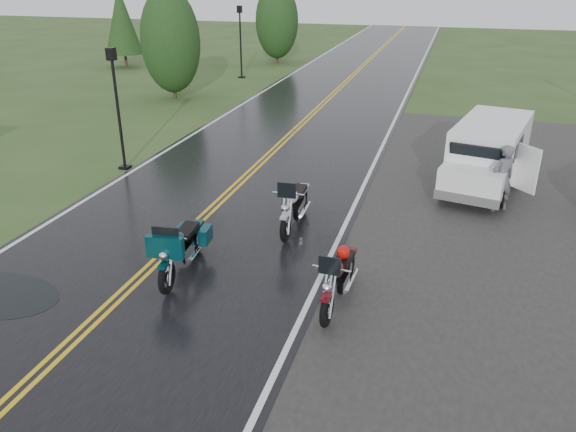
{
  "coord_description": "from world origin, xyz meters",
  "views": [
    {
      "loc": [
        6.11,
        -9.33,
        6.25
      ],
      "look_at": [
        2.8,
        2.0,
        1.0
      ],
      "focal_mm": 35.0,
      "sensor_mm": 36.0,
      "label": 1
    }
  ],
  "objects": [
    {
      "name": "tree_left_far",
      "position": [
        -6.11,
        29.76,
        2.28
      ],
      "size": [
        2.96,
        2.96,
        4.55
      ],
      "primitive_type": null,
      "color": "#1E3D19",
      "rests_on": "ground"
    },
    {
      "name": "van_white",
      "position": [
        6.23,
        6.71,
        1.01
      ],
      "size": [
        2.99,
        5.42,
        2.01
      ],
      "primitive_type": null,
      "rotation": [
        0.0,
        0.0,
        -0.22
      ],
      "color": "white",
      "rests_on": "ground"
    },
    {
      "name": "road",
      "position": [
        0.0,
        10.0,
        0.02
      ],
      "size": [
        8.0,
        100.0,
        0.04
      ],
      "primitive_type": "cube",
      "color": "black",
      "rests_on": "ground"
    },
    {
      "name": "lamp_post_near_left",
      "position": [
        -4.25,
        6.43,
        2.0
      ],
      "size": [
        0.34,
        0.34,
        4.01
      ],
      "primitive_type": null,
      "color": "black",
      "rests_on": "ground"
    },
    {
      "name": "ground",
      "position": [
        0.0,
        0.0,
        0.0
      ],
      "size": [
        120.0,
        120.0,
        0.0
      ],
      "primitive_type": "plane",
      "color": "#2D471E",
      "rests_on": "ground"
    },
    {
      "name": "tree_left_mid",
      "position": [
        -7.69,
        16.98,
        2.32
      ],
      "size": [
        2.97,
        2.97,
        4.65
      ],
      "primitive_type": null,
      "color": "#1E3D19",
      "rests_on": "ground"
    },
    {
      "name": "lamp_post_far_left",
      "position": [
        -6.48,
        23.56,
        2.12
      ],
      "size": [
        0.36,
        0.36,
        4.24
      ],
      "primitive_type": null,
      "color": "black",
      "rests_on": "ground"
    },
    {
      "name": "motorcycle_red",
      "position": [
        4.33,
        -0.64,
        0.69
      ],
      "size": [
        0.96,
        2.36,
        1.37
      ],
      "primitive_type": null,
      "rotation": [
        0.0,
        0.0,
        -0.05
      ],
      "color": "#580A11",
      "rests_on": "ground"
    },
    {
      "name": "motorcycle_teal",
      "position": [
        0.92,
        -0.43,
        0.73
      ],
      "size": [
        1.13,
        2.53,
        1.45
      ],
      "primitive_type": null,
      "rotation": [
        0.0,
        0.0,
        0.1
      ],
      "color": "#043036",
      "rests_on": "ground"
    },
    {
      "name": "pine_left_far",
      "position": [
        -15.44,
        25.13,
        2.54
      ],
      "size": [
        2.44,
        2.44,
        5.09
      ],
      "primitive_type": null,
      "color": "#1E3D19",
      "rests_on": "ground"
    },
    {
      "name": "person_at_van",
      "position": [
        7.7,
        6.16,
        0.94
      ],
      "size": [
        0.82,
        0.76,
        1.88
      ],
      "primitive_type": "imported",
      "rotation": [
        0.0,
        0.0,
        3.74
      ],
      "color": "#535258",
      "rests_on": "ground"
    },
    {
      "name": "motorcycle_silver",
      "position": [
        2.58,
        2.54,
        0.74
      ],
      "size": [
        1.0,
        2.53,
        1.47
      ],
      "primitive_type": null,
      "rotation": [
        0.0,
        0.0,
        0.04
      ],
      "color": "#A9AAB1",
      "rests_on": "ground"
    }
  ]
}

